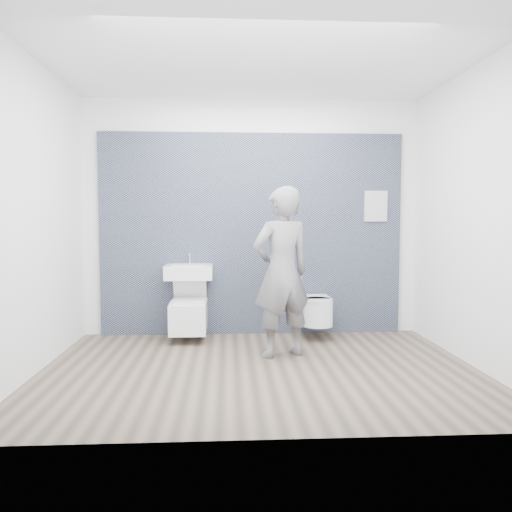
{
  "coord_description": "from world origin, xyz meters",
  "views": [
    {
      "loc": [
        -0.29,
        -4.5,
        1.36
      ],
      "look_at": [
        0.0,
        0.6,
        1.0
      ],
      "focal_mm": 35.0,
      "sensor_mm": 36.0,
      "label": 1
    }
  ],
  "objects": [
    {
      "name": "tile_wall",
      "position": [
        0.0,
        1.47,
        0.0
      ],
      "size": [
        3.6,
        0.06,
        2.4
      ],
      "primitive_type": "cube",
      "color": "black",
      "rests_on": "ground"
    },
    {
      "name": "info_placard",
      "position": [
        1.49,
        1.43,
        0.0
      ],
      "size": [
        0.27,
        0.03,
        0.37
      ],
      "primitive_type": "cube",
      "color": "white",
      "rests_on": "ground"
    },
    {
      "name": "toilet_rounded",
      "position": [
        0.73,
        1.15,
        0.32
      ],
      "size": [
        0.34,
        0.58,
        0.31
      ],
      "color": "white",
      "rests_on": "ground"
    },
    {
      "name": "room_shell",
      "position": [
        0.0,
        0.0,
        1.74
      ],
      "size": [
        4.0,
        4.0,
        4.0
      ],
      "color": "white",
      "rests_on": "ground"
    },
    {
      "name": "ground",
      "position": [
        0.0,
        0.0,
        0.0
      ],
      "size": [
        4.0,
        4.0,
        0.0
      ],
      "primitive_type": "plane",
      "color": "brown",
      "rests_on": "ground"
    },
    {
      "name": "visitor",
      "position": [
        0.25,
        0.42,
        0.85
      ],
      "size": [
        0.73,
        0.61,
        1.7
      ],
      "primitive_type": "imported",
      "rotation": [
        0.0,
        0.0,
        3.52
      ],
      "color": "slate",
      "rests_on": "ground"
    },
    {
      "name": "washbasin",
      "position": [
        -0.74,
        1.24,
        0.78
      ],
      "size": [
        0.54,
        0.4,
        0.41
      ],
      "color": "white",
      "rests_on": "ground"
    },
    {
      "name": "toilet_square",
      "position": [
        -0.74,
        1.15,
        0.3
      ],
      "size": [
        0.41,
        0.59,
        0.75
      ],
      "color": "white",
      "rests_on": "ground"
    }
  ]
}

